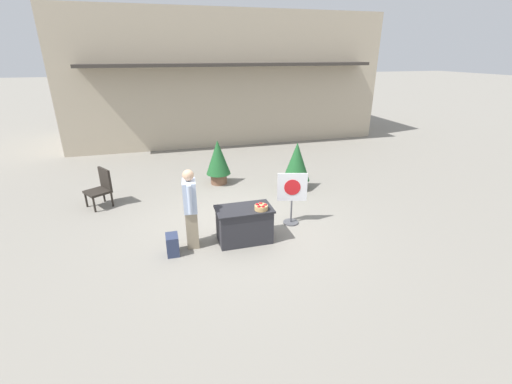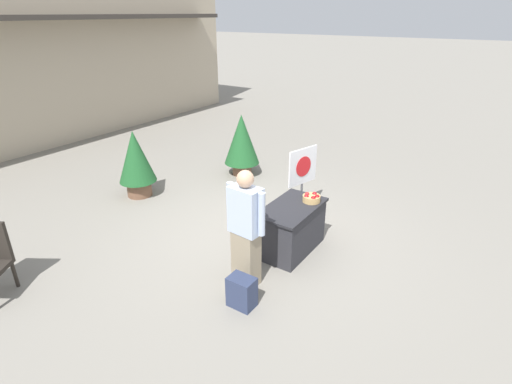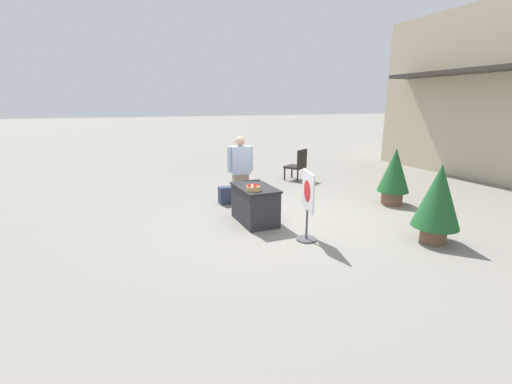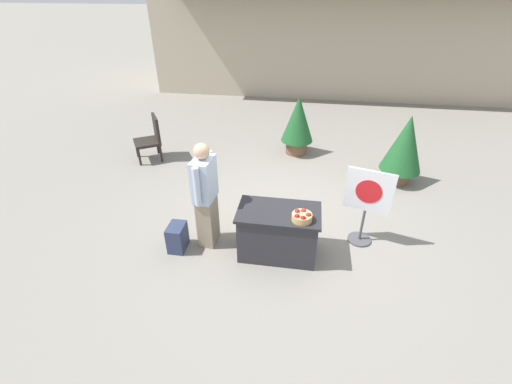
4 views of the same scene
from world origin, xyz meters
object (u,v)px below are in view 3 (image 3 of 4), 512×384
(display_table, at_px, (255,204))
(poster_board, at_px, (308,202))
(patio_chair, at_px, (298,164))
(backpack, at_px, (226,195))
(potted_plant_near_left, at_px, (438,199))
(apple_basket, at_px, (253,188))
(potted_plant_near_right, at_px, (394,173))
(person_visitor, at_px, (240,172))

(display_table, relative_size, poster_board, 0.94)
(patio_chair, bearing_deg, display_table, 106.30)
(backpack, distance_m, poster_board, 2.87)
(poster_board, xyz_separation_m, potted_plant_near_left, (0.93, 2.03, 0.09))
(apple_basket, bearing_deg, potted_plant_near_right, 93.73)
(person_visitor, xyz_separation_m, poster_board, (2.34, 0.39, -0.15))
(person_visitor, distance_m, potted_plant_near_right, 3.68)
(potted_plant_near_right, bearing_deg, person_visitor, -108.40)
(apple_basket, height_order, backpack, apple_basket)
(poster_board, bearing_deg, potted_plant_near_left, 170.83)
(display_table, xyz_separation_m, potted_plant_near_right, (0.08, 3.58, 0.38))
(poster_board, bearing_deg, person_visitor, -64.92)
(apple_basket, xyz_separation_m, potted_plant_near_left, (1.87, 2.67, -0.02))
(potted_plant_near_right, bearing_deg, apple_basket, -86.27)
(display_table, xyz_separation_m, potted_plant_near_left, (2.19, 2.51, 0.41))
(apple_basket, distance_m, potted_plant_near_right, 3.75)
(display_table, height_order, person_visitor, person_visitor)
(person_visitor, height_order, patio_chair, person_visitor)
(potted_plant_near_right, distance_m, potted_plant_near_left, 2.36)
(poster_board, bearing_deg, patio_chair, -102.04)
(display_table, xyz_separation_m, person_visitor, (-1.08, 0.09, 0.47))
(apple_basket, relative_size, potted_plant_near_left, 0.20)
(apple_basket, height_order, poster_board, poster_board)
(poster_board, bearing_deg, backpack, -61.79)
(display_table, relative_size, potted_plant_near_right, 0.87)
(poster_board, bearing_deg, apple_basket, -39.71)
(apple_basket, bearing_deg, display_table, 152.68)
(patio_chair, bearing_deg, person_visitor, 95.20)
(person_visitor, distance_m, poster_board, 2.37)
(display_table, xyz_separation_m, patio_chair, (-3.14, 2.77, 0.15))
(apple_basket, distance_m, potted_plant_near_left, 3.26)
(potted_plant_near_left, bearing_deg, patio_chair, 177.13)
(backpack, xyz_separation_m, potted_plant_near_right, (1.59, 3.72, 0.55))
(display_table, xyz_separation_m, backpack, (-1.51, -0.14, -0.17))
(person_visitor, relative_size, patio_chair, 1.68)
(apple_basket, height_order, patio_chair, patio_chair)
(apple_basket, distance_m, backpack, 1.93)
(display_table, distance_m, potted_plant_near_left, 3.35)
(display_table, height_order, potted_plant_near_right, potted_plant_near_right)
(patio_chair, xyz_separation_m, potted_plant_near_left, (5.32, -0.27, 0.26))
(person_visitor, xyz_separation_m, potted_plant_near_right, (1.16, 3.49, -0.09))
(person_visitor, xyz_separation_m, potted_plant_near_left, (3.27, 2.42, -0.06))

